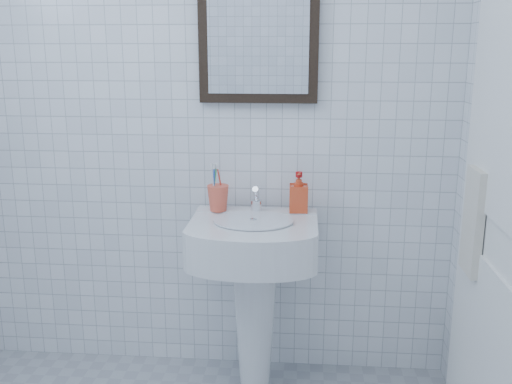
{
  "coord_description": "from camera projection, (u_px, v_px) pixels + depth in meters",
  "views": [
    {
      "loc": [
        0.44,
        -1.25,
        1.46
      ],
      "look_at": [
        0.26,
        0.86,
        0.93
      ],
      "focal_mm": 40.0,
      "sensor_mm": 36.0,
      "label": 1
    }
  ],
  "objects": [
    {
      "name": "washbasin",
      "position": [
        254.0,
        275.0,
        2.4
      ],
      "size": [
        0.52,
        0.38,
        0.8
      ],
      "color": "white",
      "rests_on": "ground"
    },
    {
      "name": "towel_ring",
      "position": [
        484.0,
        172.0,
        1.97
      ],
      "size": [
        0.01,
        0.18,
        0.18
      ],
      "primitive_type": "torus",
      "rotation": [
        0.0,
        1.57,
        0.0
      ],
      "color": "silver",
      "rests_on": "wall_right"
    },
    {
      "name": "wall_back",
      "position": [
        203.0,
        100.0,
        2.46
      ],
      "size": [
        2.2,
        0.02,
        2.5
      ],
      "primitive_type": "cube",
      "color": "white",
      "rests_on": "ground"
    },
    {
      "name": "toothbrush_cup",
      "position": [
        218.0,
        198.0,
        2.43
      ],
      "size": [
        0.12,
        0.12,
        0.11
      ],
      "primitive_type": null,
      "rotation": [
        0.0,
        0.0,
        0.32
      ],
      "color": "#EF5940",
      "rests_on": "washbasin"
    },
    {
      "name": "soap_dispenser",
      "position": [
        299.0,
        192.0,
        2.41
      ],
      "size": [
        0.08,
        0.08,
        0.17
      ],
      "primitive_type": "imported",
      "rotation": [
        0.0,
        0.0,
        0.03
      ],
      "color": "red",
      "rests_on": "washbasin"
    },
    {
      "name": "hand_towel",
      "position": [
        473.0,
        222.0,
        2.01
      ],
      "size": [
        0.03,
        0.16,
        0.38
      ],
      "primitive_type": "cube",
      "color": "white",
      "rests_on": "towel_ring"
    },
    {
      "name": "wall_mirror",
      "position": [
        258.0,
        27.0,
        2.35
      ],
      "size": [
        0.5,
        0.04,
        0.62
      ],
      "color": "black",
      "rests_on": "wall_back"
    },
    {
      "name": "faucet",
      "position": [
        256.0,
        201.0,
        2.42
      ],
      "size": [
        0.05,
        0.11,
        0.12
      ],
      "color": "silver",
      "rests_on": "washbasin"
    },
    {
      "name": "bathroom_door",
      "position": [
        506.0,
        199.0,
        1.8
      ],
      "size": [
        0.04,
        0.8,
        2.0
      ],
      "primitive_type": "cube",
      "color": "silver",
      "rests_on": "ground"
    }
  ]
}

